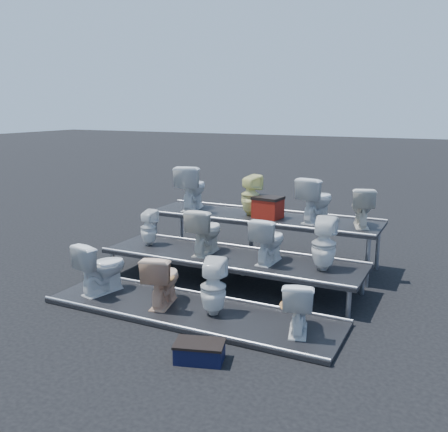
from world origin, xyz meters
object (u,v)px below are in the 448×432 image
at_px(toilet_4, 149,228).
at_px(toilet_11, 362,207).
at_px(toilet_0, 102,267).
at_px(toilet_6, 269,240).
at_px(toilet_7, 324,244).
at_px(toilet_9, 251,195).
at_px(toilet_10, 316,199).
at_px(step_stool, 200,353).
at_px(toilet_5, 205,231).
at_px(toilet_2, 213,287).
at_px(toilet_1, 162,279).
at_px(toilet_3, 298,305).
at_px(red_crate, 268,209).
at_px(toilet_8, 192,187).

height_order(toilet_4, toilet_11, toilet_11).
height_order(toilet_0, toilet_6, toilet_6).
distance_m(toilet_7, toilet_11, 1.37).
distance_m(toilet_4, toilet_9, 1.92).
bearing_deg(toilet_10, toilet_7, 123.08).
bearing_deg(step_stool, toilet_5, 99.81).
xyz_separation_m(toilet_6, toilet_10, (0.35, 1.30, 0.44)).
height_order(toilet_2, toilet_11, toilet_11).
bearing_deg(toilet_6, toilet_10, -102.09).
relative_size(toilet_5, toilet_6, 1.07).
height_order(toilet_2, toilet_4, toilet_4).
distance_m(toilet_5, toilet_9, 1.38).
relative_size(toilet_0, toilet_1, 1.05).
height_order(toilet_3, toilet_7, toilet_7).
height_order(red_crate, step_stool, red_crate).
height_order(toilet_2, toilet_5, toilet_5).
distance_m(toilet_2, toilet_11, 3.05).
xyz_separation_m(toilet_6, step_stool, (0.10, -2.39, -0.71)).
bearing_deg(toilet_3, toilet_10, -93.23).
height_order(toilet_3, toilet_11, toilet_11).
bearing_deg(toilet_6, toilet_7, -176.98).
distance_m(toilet_1, toilet_2, 0.80).
height_order(toilet_1, toilet_5, toilet_5).
bearing_deg(toilet_11, toilet_5, 13.50).
bearing_deg(toilet_7, step_stool, 67.80).
height_order(toilet_4, toilet_6, toilet_6).
bearing_deg(toilet_0, toilet_4, -74.61).
bearing_deg(step_stool, toilet_7, 55.87).
height_order(toilet_6, red_crate, red_crate).
xyz_separation_m(toilet_9, toilet_11, (1.98, 0.00, -0.04)).
xyz_separation_m(toilet_1, toilet_11, (2.20, 2.60, 0.76)).
relative_size(toilet_2, toilet_8, 0.90).
bearing_deg(step_stool, toilet_9, 87.87).
xyz_separation_m(toilet_3, toilet_4, (-3.09, 1.30, 0.37)).
bearing_deg(toilet_9, red_crate, -169.04).
bearing_deg(toilet_10, toilet_6, 86.90).
xyz_separation_m(toilet_4, toilet_9, (1.34, 1.30, 0.46)).
relative_size(toilet_4, red_crate, 1.31).
height_order(toilet_3, toilet_6, toilet_6).
xyz_separation_m(toilet_7, toilet_8, (-2.93, 1.30, 0.43)).
relative_size(toilet_8, step_stool, 1.59).
bearing_deg(toilet_0, toilet_5, -115.61).
relative_size(toilet_7, red_crate, 1.68).
bearing_deg(toilet_5, red_crate, -118.54).
bearing_deg(step_stool, toilet_11, 57.84).
bearing_deg(toilet_1, toilet_8, -82.52).
bearing_deg(toilet_11, step_stool, 57.65).
relative_size(toilet_4, toilet_5, 0.81).
xyz_separation_m(toilet_11, step_stool, (-1.02, -3.69, -1.09)).
height_order(toilet_0, toilet_1, toilet_0).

